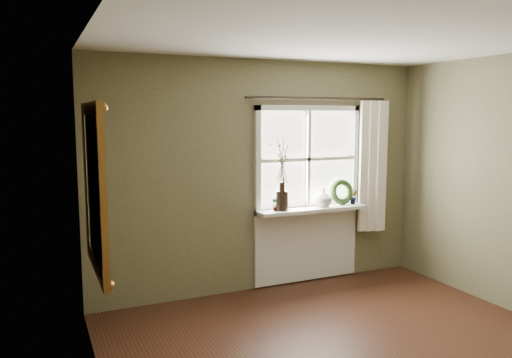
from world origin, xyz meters
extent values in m
plane|color=silver|center=(0.00, 0.00, 2.60)|extent=(4.50, 4.50, 0.00)
cube|color=#6A6646|center=(0.00, 2.30, 1.30)|extent=(4.00, 0.10, 2.60)
cube|color=#6A6646|center=(-2.05, 0.00, 1.30)|extent=(0.10, 4.50, 2.60)
cube|color=white|center=(0.55, 2.22, 0.89)|extent=(1.36, 0.06, 0.06)
cube|color=white|center=(0.55, 2.22, 2.07)|extent=(1.36, 0.06, 0.06)
cube|color=white|center=(-0.10, 2.22, 1.48)|extent=(0.06, 0.06, 1.24)
cube|color=white|center=(1.20, 2.22, 1.48)|extent=(0.06, 0.06, 1.24)
cube|color=white|center=(0.55, 2.22, 1.48)|extent=(1.24, 0.05, 0.04)
cube|color=white|center=(0.55, 2.22, 1.48)|extent=(0.04, 0.05, 1.12)
cube|color=white|center=(0.23, 2.25, 1.77)|extent=(0.59, 0.01, 0.53)
cube|color=white|center=(0.88, 2.25, 1.77)|extent=(0.59, 0.01, 0.53)
cube|color=white|center=(0.23, 2.25, 1.19)|extent=(0.59, 0.01, 0.53)
cube|color=white|center=(0.88, 2.25, 1.19)|extent=(0.59, 0.01, 0.53)
cube|color=white|center=(0.55, 2.12, 0.90)|extent=(1.36, 0.26, 0.04)
cube|color=white|center=(0.55, 2.23, 0.46)|extent=(1.36, 0.04, 0.88)
cylinder|color=black|center=(0.16, 2.12, 1.03)|extent=(0.17, 0.17, 0.22)
imported|color=beige|center=(0.70, 2.12, 1.03)|extent=(0.28, 0.28, 0.22)
torus|color=#293F1C|center=(0.98, 2.16, 1.04)|extent=(0.31, 0.14, 0.32)
imported|color=#293F1C|center=(0.06, 2.12, 0.99)|extent=(0.09, 0.07, 0.15)
imported|color=#293F1C|center=(1.13, 2.12, 1.01)|extent=(0.10, 0.09, 0.17)
cube|color=white|center=(1.39, 2.13, 1.37)|extent=(0.36, 0.12, 1.59)
cylinder|color=black|center=(0.65, 2.17, 2.18)|extent=(1.84, 0.03, 0.03)
cube|color=white|center=(-1.97, 1.21, 1.42)|extent=(0.02, 0.93, 1.15)
cube|color=#9A662D|center=(-1.96, 1.21, 2.04)|extent=(0.05, 1.13, 0.10)
cube|color=#9A662D|center=(-1.96, 1.21, 0.80)|extent=(0.05, 1.13, 0.10)
cube|color=#9A662D|center=(-1.96, 0.69, 1.42)|extent=(0.05, 0.10, 1.15)
cube|color=#9A662D|center=(-1.96, 1.72, 1.42)|extent=(0.05, 0.10, 1.15)
sphere|color=silver|center=(-1.91, 1.18, 1.99)|extent=(0.04, 0.04, 0.04)
sphere|color=silver|center=(-1.91, 1.21, 1.95)|extent=(0.04, 0.04, 0.04)
sphere|color=silver|center=(-1.91, 1.24, 2.00)|extent=(0.04, 0.04, 0.04)
camera|label=1|loc=(-2.38, -2.82, 1.99)|focal=35.00mm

